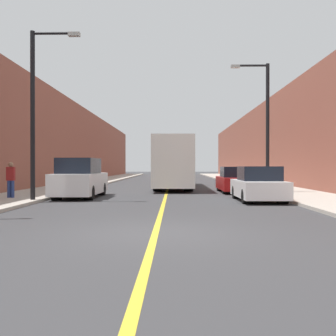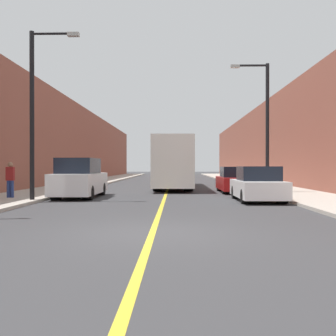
{
  "view_description": "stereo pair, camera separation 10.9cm",
  "coord_description": "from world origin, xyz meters",
  "px_view_note": "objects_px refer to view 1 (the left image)",
  "views": [
    {
      "loc": [
        0.44,
        -9.25,
        1.58
      ],
      "look_at": [
        0.03,
        16.98,
        1.45
      ],
      "focal_mm": 42.0,
      "sensor_mm": 36.0,
      "label": 1
    },
    {
      "loc": [
        0.55,
        -9.25,
        1.58
      ],
      "look_at": [
        0.03,
        16.98,
        1.45
      ],
      "focal_mm": 42.0,
      "sensor_mm": 36.0,
      "label": 2
    }
  ],
  "objects_px": {
    "street_lamp_left": "(37,104)",
    "pedestrian": "(11,179)",
    "bus": "(173,163)",
    "car_right_mid": "(235,181)",
    "car_right_near": "(258,186)",
    "parked_suv_left": "(80,179)",
    "street_lamp_right": "(264,119)"
  },
  "relations": [
    {
      "from": "street_lamp_left",
      "to": "pedestrian",
      "type": "xyz_separation_m",
      "value": [
        -1.59,
        1.09,
        -3.26
      ]
    },
    {
      "from": "street_lamp_left",
      "to": "bus",
      "type": "bearing_deg",
      "value": 63.18
    },
    {
      "from": "car_right_mid",
      "to": "street_lamp_left",
      "type": "bearing_deg",
      "value": -145.39
    },
    {
      "from": "car_right_near",
      "to": "car_right_mid",
      "type": "relative_size",
      "value": 0.95
    },
    {
      "from": "parked_suv_left",
      "to": "street_lamp_right",
      "type": "relative_size",
      "value": 0.68
    },
    {
      "from": "bus",
      "to": "street_lamp_left",
      "type": "distance_m",
      "value": 13.24
    },
    {
      "from": "bus",
      "to": "street_lamp_left",
      "type": "height_order",
      "value": "street_lamp_left"
    },
    {
      "from": "car_right_mid",
      "to": "car_right_near",
      "type": "bearing_deg",
      "value": -88.49
    },
    {
      "from": "street_lamp_left",
      "to": "parked_suv_left",
      "type": "bearing_deg",
      "value": 65.53
    },
    {
      "from": "street_lamp_left",
      "to": "car_right_near",
      "type": "bearing_deg",
      "value": 4.92
    },
    {
      "from": "car_right_near",
      "to": "street_lamp_right",
      "type": "height_order",
      "value": "street_lamp_right"
    },
    {
      "from": "street_lamp_right",
      "to": "parked_suv_left",
      "type": "bearing_deg",
      "value": -165.86
    },
    {
      "from": "bus",
      "to": "parked_suv_left",
      "type": "xyz_separation_m",
      "value": [
        -4.65,
        -8.92,
        -0.91
      ]
    },
    {
      "from": "car_right_near",
      "to": "street_lamp_left",
      "type": "xyz_separation_m",
      "value": [
        -9.72,
        -0.84,
        3.54
      ]
    },
    {
      "from": "car_right_mid",
      "to": "pedestrian",
      "type": "height_order",
      "value": "pedestrian"
    },
    {
      "from": "parked_suv_left",
      "to": "pedestrian",
      "type": "distance_m",
      "value": 3.24
    },
    {
      "from": "bus",
      "to": "car_right_mid",
      "type": "height_order",
      "value": "bus"
    },
    {
      "from": "bus",
      "to": "parked_suv_left",
      "type": "height_order",
      "value": "bus"
    },
    {
      "from": "parked_suv_left",
      "to": "car_right_near",
      "type": "relative_size",
      "value": 1.13
    },
    {
      "from": "parked_suv_left",
      "to": "street_lamp_left",
      "type": "relative_size",
      "value": 0.67
    },
    {
      "from": "parked_suv_left",
      "to": "street_lamp_left",
      "type": "bearing_deg",
      "value": -114.47
    },
    {
      "from": "parked_suv_left",
      "to": "car_right_near",
      "type": "xyz_separation_m",
      "value": [
        8.5,
        -1.86,
        -0.21
      ]
    },
    {
      "from": "bus",
      "to": "street_lamp_right",
      "type": "xyz_separation_m",
      "value": [
        5.11,
        -6.46,
        2.36
      ]
    },
    {
      "from": "pedestrian",
      "to": "bus",
      "type": "bearing_deg",
      "value": 54.69
    },
    {
      "from": "street_lamp_right",
      "to": "car_right_near",
      "type": "bearing_deg",
      "value": -106.28
    },
    {
      "from": "car_right_mid",
      "to": "pedestrian",
      "type": "bearing_deg",
      "value": -153.68
    },
    {
      "from": "car_right_mid",
      "to": "street_lamp_left",
      "type": "height_order",
      "value": "street_lamp_left"
    },
    {
      "from": "bus",
      "to": "car_right_mid",
      "type": "relative_size",
      "value": 2.86
    },
    {
      "from": "bus",
      "to": "car_right_near",
      "type": "relative_size",
      "value": 2.99
    },
    {
      "from": "car_right_mid",
      "to": "pedestrian",
      "type": "distance_m",
      "value": 12.45
    },
    {
      "from": "car_right_near",
      "to": "street_lamp_right",
      "type": "bearing_deg",
      "value": 73.72
    },
    {
      "from": "parked_suv_left",
      "to": "car_right_near",
      "type": "bearing_deg",
      "value": -12.34
    }
  ]
}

